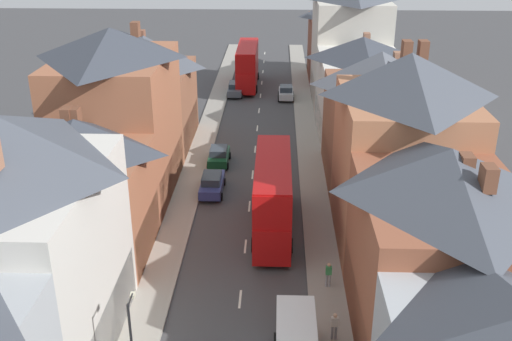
{
  "coord_description": "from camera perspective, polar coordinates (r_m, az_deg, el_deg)",
  "views": [
    {
      "loc": [
        1.96,
        -11.05,
        20.86
      ],
      "look_at": [
        0.49,
        30.6,
        2.75
      ],
      "focal_mm": 42.0,
      "sensor_mm": 36.0,
      "label": 1
    }
  ],
  "objects": [
    {
      "name": "car_near_blue",
      "position": [
        53.47,
        -3.55,
        1.43
      ],
      "size": [
        1.9,
        3.94,
        1.62
      ],
      "color": "#144728",
      "rests_on": "ground"
    },
    {
      "name": "car_mid_white",
      "position": [
        48.02,
        -4.21,
        -1.22
      ],
      "size": [
        1.9,
        4.48,
        1.65
      ],
      "color": "navy",
      "rests_on": "ground"
    },
    {
      "name": "pedestrian_mid_left",
      "position": [
        32.47,
        7.49,
        -14.38
      ],
      "size": [
        0.36,
        0.22,
        1.61
      ],
      "color": "gray",
      "rests_on": "pavement_right"
    },
    {
      "name": "pavement_right",
      "position": [
        53.37,
        5.24,
        0.46
      ],
      "size": [
        2.2,
        104.0,
        0.14
      ],
      "primitive_type": "cube",
      "color": "gray",
      "rests_on": "ground"
    },
    {
      "name": "terrace_row_left",
      "position": [
        35.37,
        -18.3,
        -2.94
      ],
      "size": [
        8.0,
        59.57,
        13.18
      ],
      "color": "#A36042",
      "rests_on": "ground"
    },
    {
      "name": "car_near_silver",
      "position": [
        72.53,
        2.87,
        7.44
      ],
      "size": [
        1.9,
        3.82,
        1.67
      ],
      "color": "#B7BABF",
      "rests_on": "ground"
    },
    {
      "name": "double_decker_bus_mid_street",
      "position": [
        41.51,
        1.59,
        -2.28
      ],
      "size": [
        2.74,
        10.8,
        5.3
      ],
      "color": "#B70F0F",
      "rests_on": "ground"
    },
    {
      "name": "car_parked_left_a",
      "position": [
        74.05,
        -1.98,
        7.8
      ],
      "size": [
        1.9,
        4.45,
        1.68
      ],
      "color": "#4C515B",
      "rests_on": "ground"
    },
    {
      "name": "double_decker_bus_lead",
      "position": [
        77.46,
        -0.83,
        10.02
      ],
      "size": [
        2.74,
        10.8,
        5.3
      ],
      "color": "#B70F0F",
      "rests_on": "ground"
    },
    {
      "name": "pedestrian_mid_right",
      "position": [
        36.4,
        6.93,
        -9.71
      ],
      "size": [
        0.36,
        0.22,
        1.61
      ],
      "color": "gray",
      "rests_on": "pavement_right"
    },
    {
      "name": "centre_line_dashes",
      "position": [
        51.5,
        -0.33,
        -0.4
      ],
      "size": [
        0.14,
        97.8,
        0.01
      ],
      "color": "silver",
      "rests_on": "ground"
    },
    {
      "name": "terrace_row_right",
      "position": [
        46.13,
        12.21,
        3.7
      ],
      "size": [
        8.0,
        85.59,
        14.68
      ],
      "color": "#BCB7A8",
      "rests_on": "ground"
    },
    {
      "name": "pavement_left",
      "position": [
        53.74,
        -5.68,
        0.61
      ],
      "size": [
        2.2,
        104.0,
        0.14
      ],
      "primitive_type": "cube",
      "color": "gray",
      "rests_on": "ground"
    }
  ]
}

